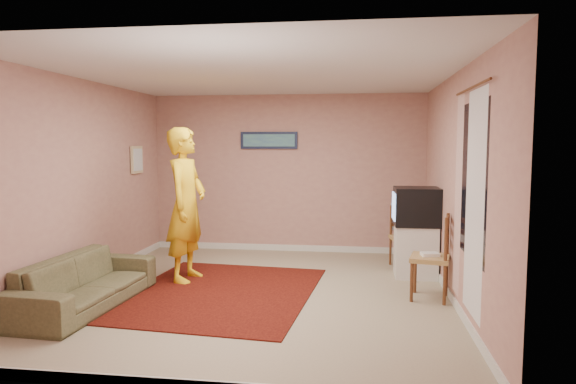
# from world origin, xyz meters

# --- Properties ---
(ground) EXTENTS (5.00, 5.00, 0.00)m
(ground) POSITION_xyz_m (0.00, 0.00, 0.00)
(ground) COLOR gray
(ground) RESTS_ON ground
(wall_back) EXTENTS (4.50, 0.02, 2.60)m
(wall_back) POSITION_xyz_m (0.00, 2.50, 1.30)
(wall_back) COLOR tan
(wall_back) RESTS_ON ground
(wall_front) EXTENTS (4.50, 0.02, 2.60)m
(wall_front) POSITION_xyz_m (0.00, -2.50, 1.30)
(wall_front) COLOR tan
(wall_front) RESTS_ON ground
(wall_left) EXTENTS (0.02, 5.00, 2.60)m
(wall_left) POSITION_xyz_m (-2.25, 0.00, 1.30)
(wall_left) COLOR tan
(wall_left) RESTS_ON ground
(wall_right) EXTENTS (0.02, 5.00, 2.60)m
(wall_right) POSITION_xyz_m (2.25, 0.00, 1.30)
(wall_right) COLOR tan
(wall_right) RESTS_ON ground
(ceiling) EXTENTS (4.50, 5.00, 0.02)m
(ceiling) POSITION_xyz_m (0.00, 0.00, 2.60)
(ceiling) COLOR silver
(ceiling) RESTS_ON wall_back
(baseboard_back) EXTENTS (4.50, 0.02, 0.10)m
(baseboard_back) POSITION_xyz_m (0.00, 2.49, 0.05)
(baseboard_back) COLOR silver
(baseboard_back) RESTS_ON ground
(baseboard_left) EXTENTS (0.02, 5.00, 0.10)m
(baseboard_left) POSITION_xyz_m (-2.24, 0.00, 0.05)
(baseboard_left) COLOR silver
(baseboard_left) RESTS_ON ground
(baseboard_right) EXTENTS (0.02, 5.00, 0.10)m
(baseboard_right) POSITION_xyz_m (2.24, 0.00, 0.05)
(baseboard_right) COLOR silver
(baseboard_right) RESTS_ON ground
(window) EXTENTS (0.01, 1.10, 1.50)m
(window) POSITION_xyz_m (2.24, -0.90, 1.45)
(window) COLOR black
(window) RESTS_ON wall_right
(curtain_sheer) EXTENTS (0.01, 0.75, 2.10)m
(curtain_sheer) POSITION_xyz_m (2.23, -1.05, 1.25)
(curtain_sheer) COLOR white
(curtain_sheer) RESTS_ON wall_right
(curtain_floral) EXTENTS (0.01, 0.35, 2.10)m
(curtain_floral) POSITION_xyz_m (2.21, -0.35, 1.25)
(curtain_floral) COLOR beige
(curtain_floral) RESTS_ON wall_right
(curtain_rod) EXTENTS (0.02, 1.40, 0.02)m
(curtain_rod) POSITION_xyz_m (2.20, -0.90, 2.32)
(curtain_rod) COLOR #5A311B
(curtain_rod) RESTS_ON wall_right
(picture_back) EXTENTS (0.95, 0.04, 0.28)m
(picture_back) POSITION_xyz_m (-0.30, 2.47, 1.85)
(picture_back) COLOR #141B37
(picture_back) RESTS_ON wall_back
(picture_left) EXTENTS (0.04, 0.38, 0.42)m
(picture_left) POSITION_xyz_m (-2.22, 1.60, 1.55)
(picture_left) COLOR #C8B789
(picture_left) RESTS_ON wall_left
(area_rug) EXTENTS (2.39, 2.88, 0.01)m
(area_rug) POSITION_xyz_m (-0.47, -0.04, 0.01)
(area_rug) COLOR black
(area_rug) RESTS_ON ground
(tv_cabinet) EXTENTS (0.55, 0.50, 0.70)m
(tv_cabinet) POSITION_xyz_m (1.95, 1.07, 0.35)
(tv_cabinet) COLOR silver
(tv_cabinet) RESTS_ON ground
(crt_tv) EXTENTS (0.61, 0.54, 0.51)m
(crt_tv) POSITION_xyz_m (1.94, 1.07, 0.96)
(crt_tv) COLOR black
(crt_tv) RESTS_ON tv_cabinet
(chair_a) EXTENTS (0.46, 0.44, 0.48)m
(chair_a) POSITION_xyz_m (1.85, 1.58, 0.54)
(chair_a) COLOR #A4774F
(chair_a) RESTS_ON ground
(dvd_player) EXTENTS (0.34, 0.26, 0.06)m
(dvd_player) POSITION_xyz_m (1.85, 1.58, 0.48)
(dvd_player) COLOR #BABABF
(dvd_player) RESTS_ON chair_a
(blue_throw) EXTENTS (0.39, 0.05, 0.40)m
(blue_throw) POSITION_xyz_m (1.85, 1.77, 0.72)
(blue_throw) COLOR #7CA3CB
(blue_throw) RESTS_ON chair_a
(chair_b) EXTENTS (0.51, 0.52, 0.54)m
(chair_b) POSITION_xyz_m (2.00, 0.07, 0.60)
(chair_b) COLOR #A4774F
(chair_b) RESTS_ON ground
(game_console) EXTENTS (0.22, 0.17, 0.04)m
(game_console) POSITION_xyz_m (2.00, 0.07, 0.52)
(game_console) COLOR white
(game_console) RESTS_ON chair_b
(sofa) EXTENTS (0.87, 1.96, 0.56)m
(sofa) POSITION_xyz_m (-1.80, -0.76, 0.28)
(sofa) COLOR brown
(sofa) RESTS_ON ground
(person) EXTENTS (0.55, 0.77, 2.01)m
(person) POSITION_xyz_m (-1.05, 0.48, 1.00)
(person) COLOR yellow
(person) RESTS_ON ground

